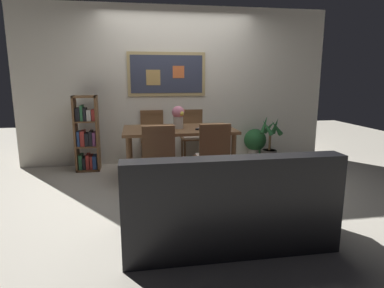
{
  "coord_description": "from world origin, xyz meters",
  "views": [
    {
      "loc": [
        -0.69,
        -4.27,
        1.46
      ],
      "look_at": [
        -0.03,
        -0.36,
        0.65
      ],
      "focal_mm": 30.83,
      "sensor_mm": 36.0,
      "label": 1
    }
  ],
  "objects_px": {
    "flower_vase": "(178,116)",
    "tv_remote": "(199,129)",
    "dining_chair_near_left": "(158,155)",
    "leather_couch": "(226,208)",
    "potted_palm": "(270,146)",
    "dining_chair_far_right": "(192,132)",
    "potted_ivy": "(255,142)",
    "dining_chair_near_right": "(213,153)",
    "bookshelf": "(87,136)",
    "dining_table": "(179,134)",
    "dining_chair_far_left": "(152,133)"
  },
  "relations": [
    {
      "from": "bookshelf",
      "to": "tv_remote",
      "type": "xyz_separation_m",
      "value": [
        1.64,
        -0.75,
        0.2
      ]
    },
    {
      "from": "flower_vase",
      "to": "dining_chair_near_left",
      "type": "bearing_deg",
      "value": -112.94
    },
    {
      "from": "leather_couch",
      "to": "potted_ivy",
      "type": "bearing_deg",
      "value": 64.96
    },
    {
      "from": "dining_table",
      "to": "dining_chair_far_left",
      "type": "bearing_deg",
      "value": 113.81
    },
    {
      "from": "potted_palm",
      "to": "flower_vase",
      "type": "height_order",
      "value": "flower_vase"
    },
    {
      "from": "dining_table",
      "to": "dining_chair_near_left",
      "type": "height_order",
      "value": "dining_chair_near_left"
    },
    {
      "from": "dining_chair_near_left",
      "to": "dining_chair_far_right",
      "type": "relative_size",
      "value": 1.0
    },
    {
      "from": "dining_chair_near_left",
      "to": "potted_ivy",
      "type": "distance_m",
      "value": 2.38
    },
    {
      "from": "tv_remote",
      "to": "potted_ivy",
      "type": "bearing_deg",
      "value": 36.6
    },
    {
      "from": "leather_couch",
      "to": "flower_vase",
      "type": "height_order",
      "value": "flower_vase"
    },
    {
      "from": "dining_chair_far_left",
      "to": "leather_couch",
      "type": "xyz_separation_m",
      "value": [
        0.5,
        -2.8,
        -0.22
      ]
    },
    {
      "from": "flower_vase",
      "to": "dining_table",
      "type": "bearing_deg",
      "value": 52.76
    },
    {
      "from": "dining_chair_far_left",
      "to": "dining_chair_near_right",
      "type": "bearing_deg",
      "value": -67.28
    },
    {
      "from": "potted_ivy",
      "to": "potted_palm",
      "type": "height_order",
      "value": "potted_palm"
    },
    {
      "from": "tv_remote",
      "to": "dining_chair_near_right",
      "type": "bearing_deg",
      "value": -85.29
    },
    {
      "from": "dining_chair_near_left",
      "to": "bookshelf",
      "type": "distance_m",
      "value": 1.76
    },
    {
      "from": "dining_chair_far_left",
      "to": "dining_table",
      "type": "bearing_deg",
      "value": -66.19
    },
    {
      "from": "dining_chair_near_left",
      "to": "potted_palm",
      "type": "relative_size",
      "value": 1.09
    },
    {
      "from": "dining_chair_far_left",
      "to": "leather_couch",
      "type": "bearing_deg",
      "value": -79.79
    },
    {
      "from": "dining_chair_near_left",
      "to": "tv_remote",
      "type": "height_order",
      "value": "dining_chair_near_left"
    },
    {
      "from": "tv_remote",
      "to": "dining_chair_far_right",
      "type": "bearing_deg",
      "value": 85.64
    },
    {
      "from": "potted_ivy",
      "to": "dining_chair_near_left",
      "type": "bearing_deg",
      "value": -139.13
    },
    {
      "from": "dining_chair_far_left",
      "to": "tv_remote",
      "type": "distance_m",
      "value": 1.13
    },
    {
      "from": "dining_chair_far_right",
      "to": "flower_vase",
      "type": "height_order",
      "value": "flower_vase"
    },
    {
      "from": "dining_table",
      "to": "potted_ivy",
      "type": "relative_size",
      "value": 2.6
    },
    {
      "from": "bookshelf",
      "to": "dining_chair_near_left",
      "type": "bearing_deg",
      "value": -54.49
    },
    {
      "from": "dining_chair_near_right",
      "to": "potted_palm",
      "type": "xyz_separation_m",
      "value": [
        1.26,
        1.23,
        -0.21
      ]
    },
    {
      "from": "dining_chair_near_right",
      "to": "leather_couch",
      "type": "relative_size",
      "value": 0.51
    },
    {
      "from": "dining_table",
      "to": "dining_chair_far_right",
      "type": "xyz_separation_m",
      "value": [
        0.34,
        0.82,
        -0.11
      ]
    },
    {
      "from": "potted_palm",
      "to": "flower_vase",
      "type": "distance_m",
      "value": 1.75
    },
    {
      "from": "bookshelf",
      "to": "potted_ivy",
      "type": "relative_size",
      "value": 1.93
    },
    {
      "from": "flower_vase",
      "to": "tv_remote",
      "type": "bearing_deg",
      "value": -27.71
    },
    {
      "from": "dining_table",
      "to": "tv_remote",
      "type": "height_order",
      "value": "tv_remote"
    },
    {
      "from": "dining_chair_near_right",
      "to": "potted_ivy",
      "type": "height_order",
      "value": "dining_chair_near_right"
    },
    {
      "from": "flower_vase",
      "to": "tv_remote",
      "type": "height_order",
      "value": "flower_vase"
    },
    {
      "from": "dining_chair_far_left",
      "to": "bookshelf",
      "type": "xyz_separation_m",
      "value": [
        -1.03,
        -0.19,
        0.01
      ]
    },
    {
      "from": "leather_couch",
      "to": "flower_vase",
      "type": "distance_m",
      "value": 2.1
    },
    {
      "from": "dining_chair_near_right",
      "to": "leather_couch",
      "type": "height_order",
      "value": "dining_chair_near_right"
    },
    {
      "from": "potted_palm",
      "to": "tv_remote",
      "type": "xyz_separation_m",
      "value": [
        -1.32,
        -0.57,
        0.41
      ]
    },
    {
      "from": "bookshelf",
      "to": "dining_table",
      "type": "bearing_deg",
      "value": -23.44
    },
    {
      "from": "dining_chair_near_left",
      "to": "leather_couch",
      "type": "height_order",
      "value": "dining_chair_near_left"
    },
    {
      "from": "dining_chair_near_right",
      "to": "potted_ivy",
      "type": "distance_m",
      "value": 1.9
    },
    {
      "from": "bookshelf",
      "to": "dining_chair_far_left",
      "type": "bearing_deg",
      "value": 10.19
    },
    {
      "from": "dining_chair_far_left",
      "to": "bookshelf",
      "type": "distance_m",
      "value": 1.05
    },
    {
      "from": "leather_couch",
      "to": "tv_remote",
      "type": "distance_m",
      "value": 1.92
    },
    {
      "from": "dining_chair_near_right",
      "to": "dining_chair_far_right",
      "type": "bearing_deg",
      "value": 89.3
    },
    {
      "from": "potted_palm",
      "to": "tv_remote",
      "type": "height_order",
      "value": "potted_palm"
    },
    {
      "from": "dining_chair_far_right",
      "to": "bookshelf",
      "type": "distance_m",
      "value": 1.73
    },
    {
      "from": "dining_chair_near_left",
      "to": "potted_palm",
      "type": "distance_m",
      "value": 2.32
    },
    {
      "from": "dining_chair_far_right",
      "to": "dining_chair_far_left",
      "type": "xyz_separation_m",
      "value": [
        -0.69,
        -0.04,
        0.0
      ]
    }
  ]
}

